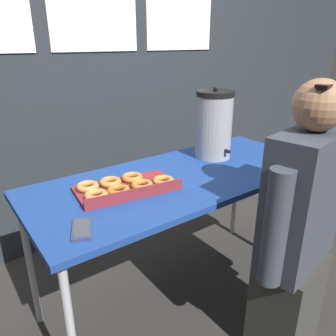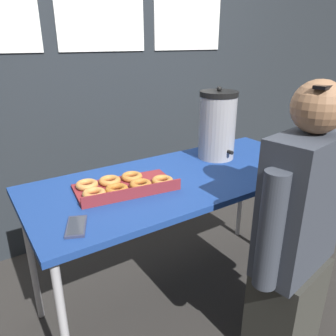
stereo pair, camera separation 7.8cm
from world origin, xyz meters
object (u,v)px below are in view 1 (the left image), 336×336
Objects in this scene: cell_phone at (82,229)px; person_seated at (297,236)px; donut_box at (125,187)px; coffee_urn at (214,125)px.

cell_phone is 0.13× the size of person_seated.
donut_box is 2.99× the size of cell_phone.
coffee_urn is 0.77m from person_seated.
person_seated is at bearing -39.14° from donut_box.
person_seated is (0.53, -0.56, -0.17)m from donut_box.
person_seated is at bearing 0.16° from cell_phone.
donut_box is 0.35m from cell_phone.
coffee_urn reaches higher than donut_box.
donut_box is 0.68m from coffee_urn.
cell_phone is 0.91m from person_seated.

